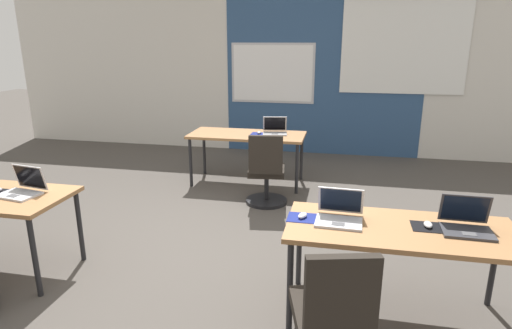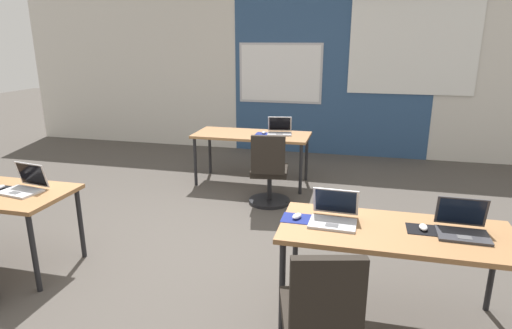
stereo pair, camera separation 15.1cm
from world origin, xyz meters
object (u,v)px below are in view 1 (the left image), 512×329
Objects in this scene: desk_near_right at (400,235)px; mouse_near_right_end at (428,224)px; laptop_near_right_end at (466,223)px; mouse_near_right_inner at (303,215)px; laptop_far_right at (275,130)px; mouse_far_right at (259,132)px; chair_far_right at (266,176)px; laptop_near_right_inner at (339,214)px; chair_near_right_inner at (331,324)px; laptop_near_left_inner at (22,188)px; desk_far_center at (247,138)px.

desk_near_right is 15.96× the size of mouse_near_right_end.
laptop_near_right_end reaches higher than mouse_near_right_inner.
mouse_far_right is at bearing -172.99° from laptop_far_right.
desk_near_right is at bearing -2.29° from mouse_near_right_inner.
chair_far_right reaches higher than mouse_near_right_end.
laptop_far_right is 3.01m from laptop_near_right_inner.
laptop_near_right_inner is at bearing -178.95° from mouse_near_right_end.
mouse_far_right is 3.02m from laptop_near_right_inner.
laptop_near_right_end is at bearing 0.55° from mouse_near_right_end.
mouse_near_right_inner is (-0.27, -0.01, -0.03)m from laptop_near_right_inner.
laptop_near_right_inner is (-0.86, -0.01, -0.00)m from laptop_near_right_end.
mouse_near_right_end and mouse_near_right_inner have the same top height.
laptop_near_right_inner is at bearing -105.10° from chair_near_right_inner.
desk_near_right is at bearing -166.18° from mouse_near_right_end.
laptop_near_right_end is at bearing 9.03° from laptop_near_left_inner.
laptop_near_right_inner is 0.84m from chair_near_right_inner.
desk_near_right is at bearing -57.99° from desk_far_center.
chair_near_right_inner reaches higher than mouse_far_right.
chair_far_right is at bearing -86.24° from chair_near_right_inner.
desk_near_right is at bearing -74.45° from laptop_far_right.
mouse_far_right is (-1.77, 2.78, 0.00)m from mouse_near_right_end.
desk_near_right is 1.74× the size of chair_far_right.
chair_near_right_inner is (1.31, -3.51, -0.28)m from desk_far_center.
laptop_near_left_inner is (-3.27, 0.01, 0.03)m from mouse_near_right_end.
mouse_near_right_inner is at bearing -178.89° from mouse_near_right_end.
chair_far_right is (-1.76, 1.98, -0.39)m from laptop_near_right_end.
laptop_far_right reaches higher than mouse_far_right.
laptop_near_right_inner reaches higher than chair_near_right_inner.
laptop_near_left_inner is 0.40× the size of chair_near_right_inner.
chair_near_right_inner reaches higher than desk_near_right.
laptop_far_right is 0.22m from mouse_far_right.
laptop_near_right_inner reaches higher than mouse_far_right.
laptop_near_left_inner is (-3.09, 0.05, 0.11)m from desk_near_right.
laptop_near_left_inner is 1.08× the size of laptop_near_right_inner.
laptop_far_right reaches higher than mouse_near_right_inner.
mouse_near_right_inner is 0.86m from chair_near_right_inner.
chair_near_right_inner reaches higher than mouse_near_right_inner.
laptop_near_left_inner is (-1.34, -2.75, 0.11)m from desk_far_center.
mouse_far_right is 2.94m from mouse_near_right_inner.
laptop_near_right_end is at bearing -51.63° from desk_far_center.
mouse_far_right is at bearing -86.39° from chair_near_right_inner.
laptop_far_right is at bearing 110.64° from laptop_near_right_inner.
laptop_far_right is 1.10× the size of laptop_near_right_inner.
mouse_near_right_inner is at bearing -86.57° from laptop_far_right.
desk_far_center is 1.74× the size of chair_far_right.
laptop_near_left_inner is 2.39m from mouse_near_right_inner.
mouse_near_right_end and mouse_far_right have the same top height.
laptop_near_left_inner is (-3.52, 0.01, 0.00)m from laptop_near_right_end.
laptop_near_right_inner is (0.94, -2.86, -0.00)m from laptop_far_right.
laptop_near_right_end is 1.22m from chair_near_right_inner.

